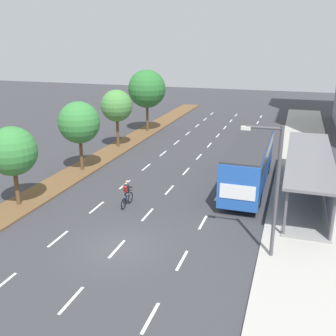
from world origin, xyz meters
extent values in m
plane|color=#38383D|center=(0.00, 0.00, 0.00)|extent=(140.00, 140.00, 0.00)
cube|color=brown|center=(-8.30, 20.00, 0.06)|extent=(2.60, 52.00, 0.12)
cube|color=#ADAAA3|center=(9.25, 20.00, 0.07)|extent=(4.50, 52.00, 0.15)
cube|color=white|center=(-3.50, -4.55, 0.00)|extent=(0.14, 1.90, 0.01)
cube|color=white|center=(-3.50, -0.15, 0.00)|extent=(0.14, 1.90, 0.01)
cube|color=white|center=(-3.50, 4.26, 0.00)|extent=(0.14, 1.90, 0.01)
cube|color=white|center=(-3.50, 8.66, 0.00)|extent=(0.14, 1.90, 0.01)
cube|color=white|center=(-3.50, 13.06, 0.00)|extent=(0.14, 1.90, 0.01)
cube|color=white|center=(-3.50, 17.47, 0.00)|extent=(0.14, 1.90, 0.01)
cube|color=white|center=(-3.50, 21.87, 0.00)|extent=(0.14, 1.90, 0.01)
cube|color=white|center=(-3.50, 26.28, 0.00)|extent=(0.14, 1.90, 0.01)
cube|color=white|center=(-3.50, 30.68, 0.00)|extent=(0.14, 1.90, 0.01)
cube|color=white|center=(-3.50, 35.08, 0.00)|extent=(0.14, 1.90, 0.01)
cube|color=white|center=(-3.50, 39.49, 0.00)|extent=(0.14, 1.90, 0.01)
cube|color=white|center=(0.00, -4.55, 0.00)|extent=(0.14, 1.90, 0.01)
cube|color=white|center=(0.00, -0.15, 0.00)|extent=(0.14, 1.90, 0.01)
cube|color=white|center=(0.00, 4.26, 0.00)|extent=(0.14, 1.90, 0.01)
cube|color=white|center=(0.00, 8.66, 0.00)|extent=(0.14, 1.90, 0.01)
cube|color=white|center=(0.00, 13.06, 0.00)|extent=(0.14, 1.90, 0.01)
cube|color=white|center=(0.00, 17.47, 0.00)|extent=(0.14, 1.90, 0.01)
cube|color=white|center=(0.00, 21.87, 0.00)|extent=(0.14, 1.90, 0.01)
cube|color=white|center=(0.00, 26.28, 0.00)|extent=(0.14, 1.90, 0.01)
cube|color=white|center=(0.00, 30.68, 0.00)|extent=(0.14, 1.90, 0.01)
cube|color=white|center=(0.00, 35.08, 0.00)|extent=(0.14, 1.90, 0.01)
cube|color=white|center=(0.00, 39.49, 0.00)|extent=(0.14, 1.90, 0.01)
cube|color=white|center=(3.50, -4.55, 0.00)|extent=(0.14, 1.90, 0.01)
cube|color=white|center=(3.50, -0.15, 0.00)|extent=(0.14, 1.90, 0.01)
cube|color=white|center=(3.50, 4.26, 0.00)|extent=(0.14, 1.90, 0.01)
cube|color=white|center=(3.50, 8.66, 0.00)|extent=(0.14, 1.90, 0.01)
cube|color=white|center=(3.50, 13.06, 0.00)|extent=(0.14, 1.90, 0.01)
cube|color=white|center=(3.50, 17.47, 0.00)|extent=(0.14, 1.90, 0.01)
cube|color=white|center=(3.50, 21.87, 0.00)|extent=(0.14, 1.90, 0.01)
cube|color=white|center=(3.50, 26.28, 0.00)|extent=(0.14, 1.90, 0.01)
cube|color=white|center=(3.50, 30.68, 0.00)|extent=(0.14, 1.90, 0.01)
cube|color=white|center=(3.50, 35.08, 0.00)|extent=(0.14, 1.90, 0.01)
cube|color=white|center=(3.50, 39.49, 0.00)|extent=(0.14, 1.90, 0.01)
cube|color=gray|center=(9.25, 10.17, 0.20)|extent=(2.60, 13.27, 0.10)
cylinder|color=#56565B|center=(8.07, 3.78, 1.55)|extent=(0.16, 0.16, 2.60)
cylinder|color=#56565B|center=(8.07, 16.55, 1.55)|extent=(0.16, 0.16, 2.60)
cylinder|color=#56565B|center=(10.43, 3.78, 1.55)|extent=(0.16, 0.16, 2.60)
cylinder|color=#56565B|center=(10.43, 16.55, 1.55)|extent=(0.16, 0.16, 2.60)
cube|color=gray|center=(10.49, 10.17, 1.55)|extent=(0.10, 12.61, 2.34)
cube|color=slate|center=(9.25, 10.17, 2.93)|extent=(2.90, 13.67, 0.16)
cube|color=#2356B2|center=(5.25, 11.14, 1.85)|extent=(2.50, 11.20, 2.80)
cube|color=#2D3D4C|center=(5.25, 11.14, 2.70)|extent=(2.54, 10.30, 0.90)
cube|color=#333338|center=(5.25, 11.14, 3.31)|extent=(2.45, 10.98, 0.12)
cube|color=#2D3D4C|center=(5.25, 16.76, 2.20)|extent=(2.25, 0.06, 1.54)
cube|color=white|center=(5.25, 5.52, 1.65)|extent=(2.12, 0.04, 0.90)
cylinder|color=black|center=(4.15, 14.62, 0.50)|extent=(0.30, 1.00, 1.00)
cylinder|color=black|center=(6.35, 14.62, 0.50)|extent=(0.30, 1.00, 1.00)
cylinder|color=black|center=(4.15, 7.67, 0.50)|extent=(0.30, 1.00, 1.00)
cylinder|color=black|center=(6.35, 7.67, 0.50)|extent=(0.30, 1.00, 1.00)
torus|color=black|center=(-1.75, 5.69, 0.36)|extent=(0.06, 0.72, 0.72)
torus|color=black|center=(-1.75, 4.59, 0.36)|extent=(0.06, 0.72, 0.72)
cylinder|color=#234C99|center=(-1.75, 5.14, 0.64)|extent=(0.05, 0.94, 0.05)
cylinder|color=#234C99|center=(-1.75, 5.04, 0.46)|extent=(0.05, 0.57, 0.42)
cylinder|color=#234C99|center=(-1.75, 4.94, 0.66)|extent=(0.04, 0.04, 0.40)
cube|color=black|center=(-1.75, 4.94, 0.86)|extent=(0.12, 0.24, 0.06)
cylinder|color=black|center=(-1.75, 5.64, 0.91)|extent=(0.46, 0.04, 0.04)
cube|color=black|center=(-1.75, 5.12, 1.19)|extent=(0.30, 0.36, 0.59)
cube|color=#A82323|center=(-1.75, 4.96, 1.21)|extent=(0.26, 0.26, 0.42)
sphere|color=tan|center=(-1.75, 5.24, 1.61)|extent=(0.20, 0.20, 0.20)
cylinder|color=#4C4C56|center=(-1.87, 5.09, 0.79)|extent=(0.12, 0.42, 0.25)
cylinder|color=#4C4C56|center=(-1.87, 5.26, 0.53)|extent=(0.10, 0.17, 0.41)
cylinder|color=#4C4C56|center=(-1.63, 5.09, 0.79)|extent=(0.12, 0.42, 0.25)
cylinder|color=#4C4C56|center=(-1.63, 5.26, 0.53)|extent=(0.10, 0.17, 0.41)
cylinder|color=black|center=(-1.92, 5.34, 1.24)|extent=(0.09, 0.47, 0.28)
cylinder|color=black|center=(-1.58, 5.34, 1.24)|extent=(0.09, 0.47, 0.28)
cylinder|color=brown|center=(-8.41, 2.92, 1.32)|extent=(0.28, 0.28, 2.40)
sphere|color=#38843D|center=(-8.41, 2.92, 3.68)|extent=(3.09, 3.09, 3.09)
cylinder|color=brown|center=(-8.13, 10.53, 1.45)|extent=(0.28, 0.28, 2.66)
sphere|color=#38843D|center=(-8.13, 10.53, 4.03)|extent=(3.32, 3.32, 3.32)
cylinder|color=brown|center=(-8.44, 18.13, 1.57)|extent=(0.28, 0.28, 2.91)
sphere|color=#4C8E42|center=(-8.44, 18.13, 4.18)|extent=(3.08, 3.08, 3.08)
cylinder|color=brown|center=(-8.23, 25.73, 1.73)|extent=(0.28, 0.28, 3.23)
sphere|color=#2D7533|center=(-8.23, 25.73, 4.95)|extent=(4.27, 4.27, 4.27)
cylinder|color=#4C4C51|center=(7.60, 1.44, 3.40)|extent=(0.18, 0.18, 6.50)
cylinder|color=#4C4C51|center=(6.80, 1.44, 6.50)|extent=(1.60, 0.12, 0.12)
cube|color=silver|center=(6.00, 1.44, 6.43)|extent=(0.44, 0.24, 0.16)
camera|label=1|loc=(8.10, -16.38, 10.28)|focal=42.06mm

